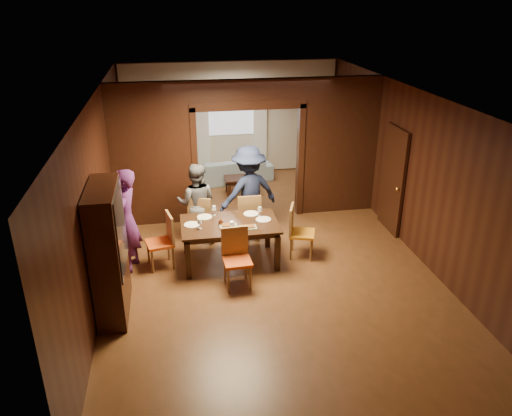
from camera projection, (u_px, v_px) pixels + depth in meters
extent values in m
plane|color=#553517|center=(262.00, 250.00, 9.32)|extent=(9.00, 9.00, 0.00)
cube|color=silver|center=(263.00, 94.00, 8.16)|extent=(5.50, 9.00, 0.02)
cube|color=black|center=(231.00, 119.00, 12.81)|extent=(5.50, 0.02, 2.90)
cube|color=black|center=(101.00, 187.00, 8.31)|extent=(0.02, 9.00, 2.90)
cube|color=black|center=(409.00, 169.00, 9.17)|extent=(0.02, 9.00, 2.90)
cube|color=black|center=(154.00, 168.00, 9.99)|extent=(1.65, 0.15, 2.40)
cube|color=black|center=(338.00, 158.00, 10.59)|extent=(1.65, 0.15, 2.40)
cube|color=black|center=(248.00, 92.00, 9.71)|extent=(5.50, 0.15, 0.50)
cube|color=beige|center=(231.00, 119.00, 12.78)|extent=(5.40, 0.04, 2.85)
imported|color=#562366|center=(126.00, 221.00, 8.36)|extent=(0.58, 0.75, 1.81)
imported|color=#57585F|center=(197.00, 203.00, 9.39)|extent=(0.86, 0.73, 1.56)
imported|color=#181F3C|center=(249.00, 192.00, 9.54)|extent=(1.34, 1.02, 1.83)
imported|color=#8EA9BA|center=(232.00, 170.00, 12.67)|extent=(2.11, 1.09, 0.59)
imported|color=black|center=(237.00, 219.00, 8.68)|extent=(0.36, 0.36, 0.09)
cube|color=black|center=(230.00, 242.00, 8.79)|extent=(1.68, 1.04, 0.76)
cube|color=black|center=(242.00, 185.00, 11.91)|extent=(0.80, 0.50, 0.40)
cube|color=black|center=(109.00, 252.00, 7.17)|extent=(0.40, 1.20, 2.00)
cube|color=black|center=(393.00, 180.00, 9.77)|extent=(0.06, 0.90, 2.10)
cube|color=silver|center=(231.00, 109.00, 12.66)|extent=(1.20, 0.03, 1.30)
cube|color=white|center=(202.00, 128.00, 12.68)|extent=(0.35, 0.06, 2.40)
cube|color=white|center=(260.00, 126.00, 12.92)|extent=(0.35, 0.06, 2.40)
cylinder|color=white|center=(192.00, 225.00, 8.56)|extent=(0.27, 0.27, 0.01)
cylinder|color=silver|center=(205.00, 217.00, 8.86)|extent=(0.27, 0.27, 0.01)
cylinder|color=white|center=(251.00, 214.00, 8.99)|extent=(0.27, 0.27, 0.01)
cylinder|color=silver|center=(263.00, 219.00, 8.76)|extent=(0.27, 0.27, 0.01)
cylinder|color=silver|center=(233.00, 230.00, 8.38)|extent=(0.27, 0.27, 0.01)
cube|color=gray|center=(228.00, 225.00, 8.51)|extent=(0.30, 0.20, 0.04)
cube|color=gray|center=(248.00, 227.00, 8.45)|extent=(0.30, 0.20, 0.04)
cylinder|color=white|center=(232.00, 225.00, 8.39)|extent=(0.07, 0.07, 0.14)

